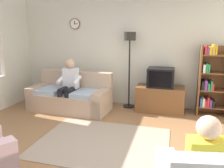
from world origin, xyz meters
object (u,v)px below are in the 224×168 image
at_px(tv, 161,77).
at_px(person_in_right_armchair, 202,163).
at_px(floor_lamp, 130,49).
at_px(person_on_couch, 69,82).
at_px(couch, 71,97).
at_px(bookshelf, 212,80).
at_px(tv_stand, 160,99).

height_order(tv, person_in_right_armchair, person_in_right_armchair).
bearing_deg(person_in_right_armchair, tv, 100.90).
bearing_deg(floor_lamp, person_on_couch, -152.42).
distance_m(couch, bookshelf, 3.28).
xyz_separation_m(floor_lamp, person_on_couch, (-1.30, -0.68, -0.75)).
xyz_separation_m(tv, floor_lamp, (-0.77, 0.12, 0.63)).
xyz_separation_m(tv_stand, tv, (0.00, -0.02, 0.52)).
relative_size(tv_stand, floor_lamp, 0.59).
relative_size(bookshelf, person_in_right_armchair, 1.42).
distance_m(bookshelf, person_on_couch, 3.24).
distance_m(tv_stand, person_in_right_armchair, 3.23).
xyz_separation_m(floor_lamp, person_in_right_armchair, (1.37, -3.26, -0.85)).
height_order(couch, person_on_couch, person_on_couch).
bearing_deg(bookshelf, tv_stand, -176.42).
relative_size(tv, bookshelf, 0.38).
bearing_deg(tv, couch, -168.00).
distance_m(tv_stand, floor_lamp, 1.39).
distance_m(couch, tv, 2.19).
xyz_separation_m(tv, person_in_right_armchair, (0.60, -3.14, -0.22)).
distance_m(floor_lamp, person_in_right_armchair, 3.64).
bearing_deg(tv_stand, person_in_right_armchair, -79.18).
height_order(tv_stand, person_on_couch, person_on_couch).
bearing_deg(tv_stand, bookshelf, 3.58).
xyz_separation_m(tv_stand, bookshelf, (1.11, 0.07, 0.50)).
xyz_separation_m(person_on_couch, person_in_right_armchair, (2.67, -2.59, -0.09)).
distance_m(tv, person_on_couch, 2.14).
xyz_separation_m(couch, floor_lamp, (1.32, 0.57, 1.14)).
height_order(tv_stand, floor_lamp, floor_lamp).
relative_size(couch, person_on_couch, 1.57).
xyz_separation_m(couch, person_on_couch, (0.02, -0.11, 0.39)).
relative_size(couch, bookshelf, 1.22).
xyz_separation_m(couch, tv, (2.09, 0.44, 0.51)).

